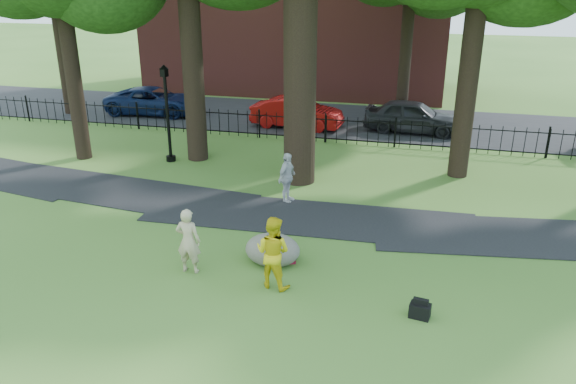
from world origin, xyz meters
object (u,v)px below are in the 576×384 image
(woman, at_px, (188,241))
(lamppost, at_px, (168,115))
(red_sedan, at_px, (297,113))
(boulder, at_px, (273,248))
(man, at_px, (273,252))

(woman, xyz_separation_m, lamppost, (-4.25, 7.95, 1.00))
(woman, bearing_deg, red_sedan, -88.70)
(boulder, relative_size, red_sedan, 0.33)
(lamppost, bearing_deg, boulder, -34.40)
(woman, distance_m, lamppost, 9.07)
(boulder, xyz_separation_m, lamppost, (-6.13, 6.99, 1.43))
(man, distance_m, lamppost, 10.40)
(man, xyz_separation_m, lamppost, (-6.45, 8.10, 0.95))
(man, xyz_separation_m, red_sedan, (-2.80, 14.28, -0.18))
(woman, relative_size, lamppost, 0.45)
(boulder, distance_m, lamppost, 9.40)
(woman, bearing_deg, lamppost, -63.01)
(man, bearing_deg, lamppost, -38.68)
(boulder, relative_size, lamppost, 0.38)
(man, height_order, red_sedan, man)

